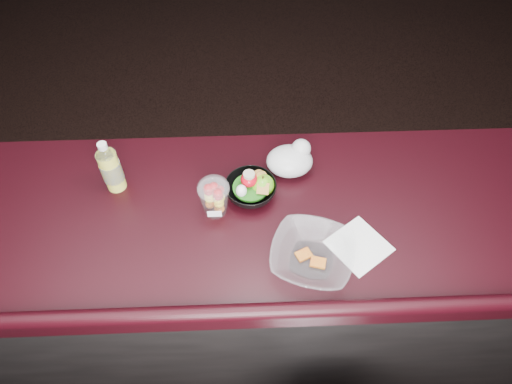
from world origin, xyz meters
TOP-DOWN VIEW (x-y plane):
  - room_shell at (0.00, 0.00)m, footprint 8.00×8.00m
  - counter at (0.00, 0.30)m, footprint 4.06×0.71m
  - lemonade_bottle at (-0.41, 0.43)m, footprint 0.07×0.07m
  - fruit_cup at (-0.08, 0.31)m, footprint 0.10×0.10m
  - green_apple at (0.08, 0.38)m, footprint 0.08×0.08m
  - plastic_bag at (0.18, 0.48)m, footprint 0.16×0.13m
  - snack_bowl at (0.04, 0.37)m, footprint 0.21×0.21m
  - takeout_bowl at (0.22, 0.11)m, footprint 0.31×0.31m
  - paper_napkin at (0.37, 0.16)m, footprint 0.22×0.22m

SIDE VIEW (x-z plane):
  - counter at x=0.00m, z-range 0.00..1.02m
  - paper_napkin at x=0.37m, z-range 1.02..1.02m
  - takeout_bowl at x=0.22m, z-range 1.02..1.08m
  - snack_bowl at x=0.04m, z-range 1.00..1.10m
  - green_apple at x=0.08m, z-range 1.02..1.10m
  - plastic_bag at x=0.18m, z-range 1.01..1.13m
  - fruit_cup at x=-0.08m, z-range 1.02..1.17m
  - lemonade_bottle at x=-0.41m, z-range 1.00..1.21m
  - room_shell at x=0.00m, z-range -2.17..5.83m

